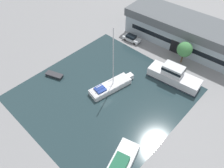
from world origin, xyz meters
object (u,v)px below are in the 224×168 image
parked_car (131,38)px  small_dinghy (54,75)px  sailboat_moored (111,86)px  cabin_boat (120,165)px  quay_tree_near_building (185,50)px  motor_cruiser (174,76)px  warehouse_building (186,32)px

parked_car → small_dinghy: size_ratio=1.17×
sailboat_moored → cabin_boat: (12.25, -10.96, 0.22)m
quay_tree_near_building → sailboat_moored: bearing=-109.7°
parked_car → sailboat_moored: 17.13m
motor_cruiser → sailboat_moored: bearing=136.0°
parked_car → small_dinghy: (-3.61, -21.17, -0.47)m
sailboat_moored → small_dinghy: bearing=-141.6°
small_dinghy → cabin_boat: (23.41, -5.16, 0.59)m
sailboat_moored → small_dinghy: (-11.16, -5.80, -0.37)m
quay_tree_near_building → motor_cruiser: quay_tree_near_building is taller
warehouse_building → quay_tree_near_building: (3.52, -6.78, 0.31)m
warehouse_building → quay_tree_near_building: warehouse_building is taller
parked_car → motor_cruiser: size_ratio=0.42×
warehouse_building → parked_car: warehouse_building is taller
quay_tree_near_building → small_dinghy: (-17.17, -22.57, -3.26)m
quay_tree_near_building → motor_cruiser: (1.83, -6.41, -2.20)m
small_dinghy → cabin_boat: size_ratio=0.47×
warehouse_building → cabin_boat: size_ratio=3.55×
warehouse_building → motor_cruiser: 14.36m
parked_car → cabin_boat: (19.81, -26.34, 0.12)m
parked_car → cabin_boat: 32.96m
warehouse_building → sailboat_moored: sailboat_moored is taller
parked_car → small_dinghy: bearing=-14.9°
parked_car → motor_cruiser: bearing=66.7°
sailboat_moored → motor_cruiser: sailboat_moored is taller
quay_tree_near_building → cabin_boat: (6.24, -27.73, -2.67)m
warehouse_building → cabin_boat: bearing=-78.2°
warehouse_building → quay_tree_near_building: bearing=-66.6°
sailboat_moored → parked_car: bearing=127.2°
sailboat_moored → motor_cruiser: (7.84, 10.37, 0.69)m
warehouse_building → sailboat_moored: (-2.49, -23.55, -2.59)m
small_dinghy → quay_tree_near_building: bearing=122.2°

